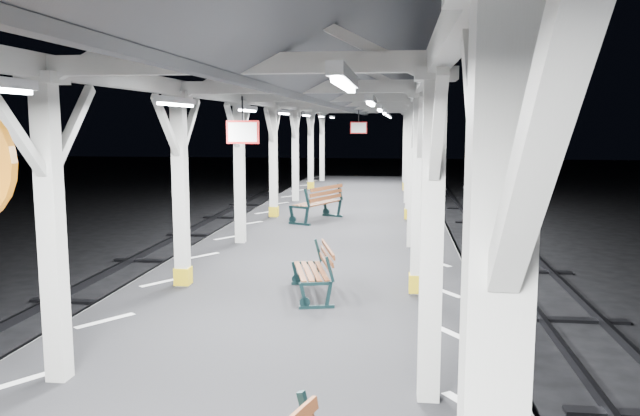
# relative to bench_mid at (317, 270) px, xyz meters

# --- Properties ---
(ground) EXTENTS (120.00, 120.00, 0.00)m
(ground) POSITION_rel_bench_mid_xyz_m (-0.37, -1.68, -1.44)
(ground) COLOR black
(ground) RESTS_ON ground
(platform) EXTENTS (6.00, 50.00, 1.00)m
(platform) POSITION_rel_bench_mid_xyz_m (-0.37, -1.68, -0.94)
(platform) COLOR black
(platform) RESTS_ON ground
(hazard_stripes_left) EXTENTS (1.00, 48.00, 0.01)m
(hazard_stripes_left) POSITION_rel_bench_mid_xyz_m (-2.82, -1.68, -0.43)
(hazard_stripes_left) COLOR silver
(hazard_stripes_left) RESTS_ON platform
(hazard_stripes_right) EXTENTS (1.00, 48.00, 0.01)m
(hazard_stripes_right) POSITION_rel_bench_mid_xyz_m (2.08, -1.68, -0.43)
(hazard_stripes_right) COLOR silver
(hazard_stripes_right) RESTS_ON platform
(canopy) EXTENTS (5.40, 49.00, 4.65)m
(canopy) POSITION_rel_bench_mid_xyz_m (-0.37, -1.70, 3.12)
(canopy) COLOR beige
(canopy) RESTS_ON platform
(bench_mid) EXTENTS (0.91, 1.60, 0.82)m
(bench_mid) POSITION_rel_bench_mid_xyz_m (0.00, 0.00, 0.00)
(bench_mid) COLOR #11282A
(bench_mid) RESTS_ON platform
(bench_far) EXTENTS (1.40, 2.02, 1.03)m
(bench_far) POSITION_rel_bench_mid_xyz_m (-0.92, 7.81, 0.11)
(bench_far) COLOR #11282A
(bench_far) RESTS_ON platform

